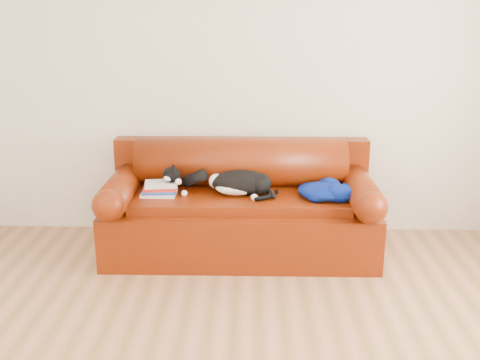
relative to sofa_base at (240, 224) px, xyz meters
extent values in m
cube|color=beige|center=(-0.02, 0.51, 1.06)|extent=(4.50, 0.02, 2.60)
cube|color=#410F02|center=(0.00, 0.01, -0.03)|extent=(2.10, 0.90, 0.42)
cube|color=#410F02|center=(0.00, -0.04, 0.21)|extent=(1.66, 0.62, 0.10)
cylinder|color=black|center=(-0.93, -0.32, -0.21)|extent=(0.06, 0.06, 0.05)
cylinder|color=black|center=(0.93, -0.32, -0.21)|extent=(0.06, 0.06, 0.05)
cylinder|color=black|center=(-0.93, 0.34, -0.21)|extent=(0.06, 0.06, 0.05)
cylinder|color=black|center=(0.93, 0.34, -0.21)|extent=(0.06, 0.06, 0.05)
cube|color=#410F02|center=(0.00, 0.37, 0.19)|extent=(2.10, 0.18, 0.85)
cylinder|color=#410F02|center=(0.00, 0.26, 0.44)|extent=(1.70, 0.40, 0.40)
cylinder|color=#410F02|center=(-0.93, 0.01, 0.30)|extent=(0.24, 0.88, 0.24)
sphere|color=#410F02|center=(-0.93, -0.43, 0.30)|extent=(0.24, 0.24, 0.24)
cylinder|color=#410F02|center=(0.93, 0.01, 0.30)|extent=(0.24, 0.88, 0.24)
sphere|color=#410F02|center=(0.93, -0.43, 0.30)|extent=(0.24, 0.24, 0.24)
cube|color=beige|center=(-0.62, -0.06, 0.28)|extent=(0.27, 0.21, 0.02)
cube|color=white|center=(-0.62, -0.06, 0.28)|extent=(0.26, 0.19, 0.02)
cube|color=#2148B2|center=(-0.62, -0.06, 0.30)|extent=(0.27, 0.21, 0.02)
cube|color=white|center=(-0.62, -0.06, 0.30)|extent=(0.26, 0.20, 0.02)
cube|color=red|center=(-0.62, -0.06, 0.33)|extent=(0.27, 0.22, 0.02)
cube|color=white|center=(-0.62, -0.06, 0.33)|extent=(0.26, 0.21, 0.02)
cube|color=silver|center=(-0.62, -0.06, 0.35)|extent=(0.27, 0.22, 0.02)
cube|color=white|center=(-0.62, -0.06, 0.35)|extent=(0.26, 0.21, 0.02)
ellipsoid|color=black|center=(0.01, -0.04, 0.36)|extent=(0.51, 0.35, 0.19)
ellipsoid|color=white|center=(-0.03, -0.09, 0.32)|extent=(0.35, 0.22, 0.12)
ellipsoid|color=white|center=(-0.18, -0.03, 0.36)|extent=(0.16, 0.15, 0.12)
ellipsoid|color=black|center=(0.15, -0.06, 0.34)|extent=(0.23, 0.23, 0.16)
ellipsoid|color=black|center=(-0.29, 0.03, 0.42)|extent=(0.16, 0.15, 0.12)
ellipsoid|color=white|center=(-0.31, -0.01, 0.40)|extent=(0.08, 0.07, 0.05)
sphere|color=#BF7272|center=(-0.33, -0.02, 0.41)|extent=(0.02, 0.02, 0.02)
cone|color=black|center=(-0.28, -0.01, 0.47)|extent=(0.06, 0.06, 0.06)
cone|color=black|center=(-0.27, 0.06, 0.47)|extent=(0.06, 0.06, 0.06)
cylinder|color=black|center=(0.24, -0.12, 0.29)|extent=(0.07, 0.17, 0.04)
sphere|color=white|center=(-0.22, -0.04, 0.28)|extent=(0.04, 0.04, 0.04)
sphere|color=white|center=(0.11, -0.18, 0.28)|extent=(0.04, 0.04, 0.04)
ellipsoid|color=#020E49|center=(0.63, -0.12, 0.32)|extent=(0.43, 0.40, 0.12)
ellipsoid|color=#020E49|center=(0.74, -0.19, 0.33)|extent=(0.26, 0.24, 0.14)
ellipsoid|color=#020E49|center=(0.56, -0.03, 0.31)|extent=(0.27, 0.30, 0.09)
ellipsoid|color=#020E49|center=(0.69, -0.02, 0.33)|extent=(0.22, 0.19, 0.14)
ellipsoid|color=#020E49|center=(0.57, -0.20, 0.31)|extent=(0.17, 0.18, 0.09)
ellipsoid|color=white|center=(0.67, -0.19, 0.34)|extent=(0.17, 0.09, 0.04)
camera|label=1|loc=(0.09, -4.18, 1.64)|focal=42.00mm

